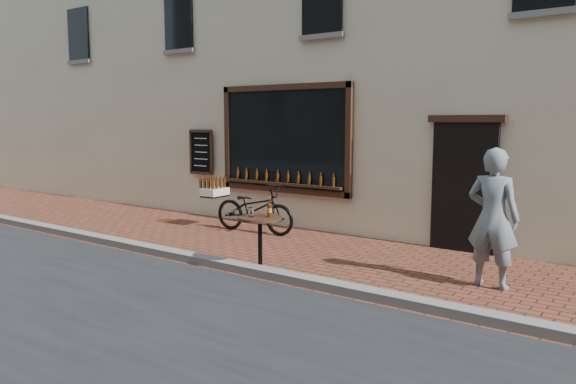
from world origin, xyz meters
The scene contains 5 objects.
ground centered at (0.00, 0.00, 0.00)m, with size 90.00×90.00×0.00m, color #5B2F1D.
kerb centered at (0.00, 0.20, 0.06)m, with size 90.00×0.25×0.12m, color slate.
cargo_bicycle centered at (-2.04, 2.59, 0.49)m, with size 2.20×0.76×1.04m.
bistro_table centered at (-0.03, 0.35, 0.59)m, with size 0.65×0.65×1.11m.
pedestrian centered at (2.93, 1.61, 0.94)m, with size 0.69×0.45×1.88m, color slate.
Camera 1 is at (5.09, -5.93, 2.22)m, focal length 35.00 mm.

